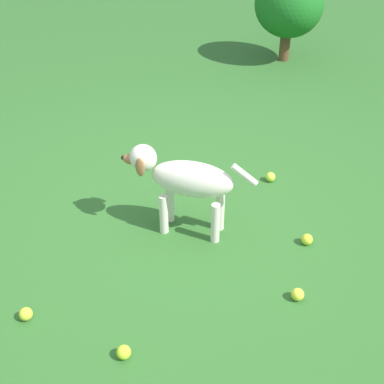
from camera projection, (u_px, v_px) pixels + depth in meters
The scene contains 8 objects.
ground at pixel (175, 226), 3.09m from camera, with size 14.00×14.00×0.00m, color #2D6026.
dog at pixel (184, 179), 2.87m from camera, with size 0.39×0.73×0.53m.
tennis_ball_0 at pixel (26, 314), 2.47m from camera, with size 0.07×0.07×0.07m, color #C7D134.
tennis_ball_1 at pixel (270, 177), 3.48m from camera, with size 0.07×0.07×0.07m, color #C6E33B.
tennis_ball_2 at pixel (307, 239), 2.93m from camera, with size 0.07×0.07×0.07m, color #C8D830.
tennis_ball_3 at pixel (124, 352), 2.28m from camera, with size 0.07×0.07×0.07m, color #C1E32E.
tennis_ball_4 at pixel (298, 294), 2.58m from camera, with size 0.07×0.07×0.07m, color #D3DB38.
shrub_far at pixel (289, 5), 5.13m from camera, with size 0.76×0.68×0.90m.
Camera 1 is at (2.42, -0.26, 1.91)m, focal length 47.85 mm.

